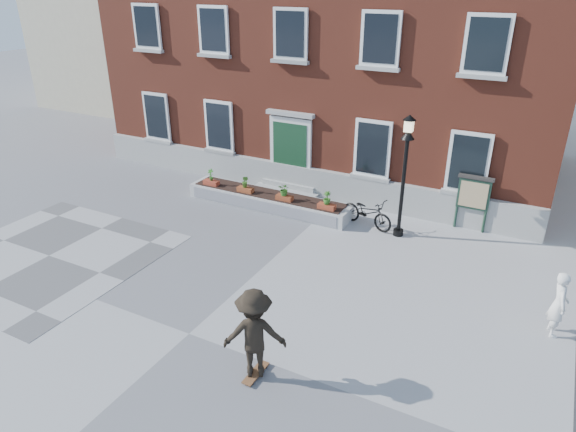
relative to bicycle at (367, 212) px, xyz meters
The scene contains 9 objects.
ground 7.58m from the bicycle, 102.81° to the right, with size 100.00×100.00×0.00m, color #9A9A9C.
checker_patch 9.99m from the bicycle, 140.28° to the right, with size 6.00×6.00×0.01m, color #555658.
bicycle is the anchor object (origin of this frame).
bystander 6.72m from the bicycle, 30.21° to the right, with size 0.59×0.39×1.62m, color white.
brick_building 9.52m from the bicycle, 119.13° to the left, with size 18.40×10.85×12.60m.
planter_assembly 3.68m from the bicycle, behind, with size 6.20×1.12×1.15m.
lamp_post 2.34m from the bicycle, ahead, with size 0.40×0.40×3.93m.
notice_board 3.42m from the bicycle, 23.40° to the left, with size 1.10×0.16×1.87m.
skateboarder 7.85m from the bicycle, 86.98° to the right, with size 1.48×1.26×2.07m.
Camera 1 is at (6.58, -7.48, 7.56)m, focal length 32.00 mm.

